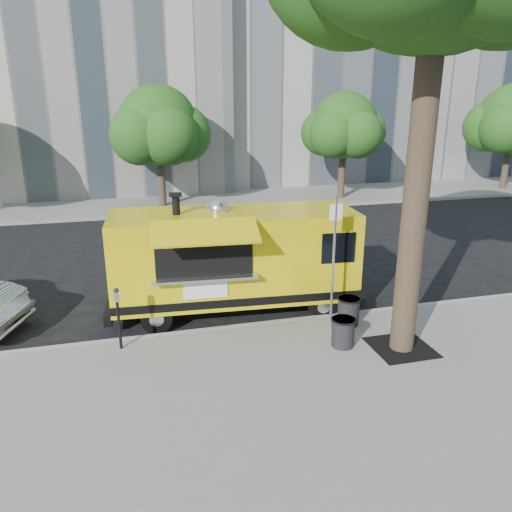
{
  "coord_description": "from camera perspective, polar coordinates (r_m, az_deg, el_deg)",
  "views": [
    {
      "loc": [
        -2.66,
        -10.96,
        5.11
      ],
      "look_at": [
        0.23,
        0.0,
        1.47
      ],
      "focal_mm": 35.0,
      "sensor_mm": 36.0,
      "label": 1
    }
  ],
  "objects": [
    {
      "name": "sign_post",
      "position": [
        10.81,
        8.88,
        0.04
      ],
      "size": [
        0.28,
        0.06,
        3.0
      ],
      "color": "silver",
      "rests_on": "sidewalk"
    },
    {
      "name": "trash_bin_right",
      "position": [
        11.53,
        10.52,
        -6.12
      ],
      "size": [
        0.53,
        0.53,
        0.63
      ],
      "color": "black",
      "rests_on": "sidewalk"
    },
    {
      "name": "building_mid",
      "position": [
        37.31,
        9.39,
        25.14
      ],
      "size": [
        20.0,
        14.0,
        20.0
      ],
      "primitive_type": "cube",
      "color": "#A59E9A",
      "rests_on": "ground"
    },
    {
      "name": "parking_meter",
      "position": [
        10.47,
        -15.51,
        -6.11
      ],
      "size": [
        0.11,
        0.11,
        1.33
      ],
      "color": "black",
      "rests_on": "sidewalk"
    },
    {
      "name": "sidewalk",
      "position": [
        8.99,
        5.28,
        -16.31
      ],
      "size": [
        60.0,
        6.0,
        0.15
      ],
      "primitive_type": "cube",
      "color": "gray",
      "rests_on": "ground"
    },
    {
      "name": "food_truck",
      "position": [
        11.97,
        -2.6,
        -0.23
      ],
      "size": [
        6.21,
        3.01,
        2.99
      ],
      "rotation": [
        0.0,
        0.0,
        -0.07
      ],
      "color": "yellow",
      "rests_on": "ground"
    },
    {
      "name": "far_tree_b",
      "position": [
        23.75,
        -11.11,
        14.42
      ],
      "size": [
        3.6,
        3.6,
        5.5
      ],
      "color": "#33261C",
      "rests_on": "far_sidewalk"
    },
    {
      "name": "ground",
      "position": [
        12.38,
        -1.05,
        -6.56
      ],
      "size": [
        120.0,
        120.0,
        0.0
      ],
      "primitive_type": "plane",
      "color": "black",
      "rests_on": "ground"
    },
    {
      "name": "trash_bin_left",
      "position": [
        10.56,
        9.91,
        -8.49
      ],
      "size": [
        0.51,
        0.51,
        0.61
      ],
      "color": "black",
      "rests_on": "sidewalk"
    },
    {
      "name": "far_tree_c",
      "position": [
        25.72,
        10.05,
        14.46
      ],
      "size": [
        3.24,
        3.24,
        5.21
      ],
      "color": "#33261C",
      "rests_on": "far_sidewalk"
    },
    {
      "name": "curb",
      "position": [
        11.53,
        0.06,
        -8.06
      ],
      "size": [
        60.0,
        0.14,
        0.16
      ],
      "primitive_type": "cube",
      "color": "#999993",
      "rests_on": "ground"
    },
    {
      "name": "tree_well",
      "position": [
        10.9,
        16.24,
        -10.0
      ],
      "size": [
        1.2,
        1.2,
        0.02
      ],
      "primitive_type": "cube",
      "color": "black",
      "rests_on": "sidewalk"
    },
    {
      "name": "far_sidewalk",
      "position": [
        25.12,
        -8.45,
        6.07
      ],
      "size": [
        60.0,
        5.0,
        0.15
      ],
      "primitive_type": "cube",
      "color": "gray",
      "rests_on": "ground"
    }
  ]
}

